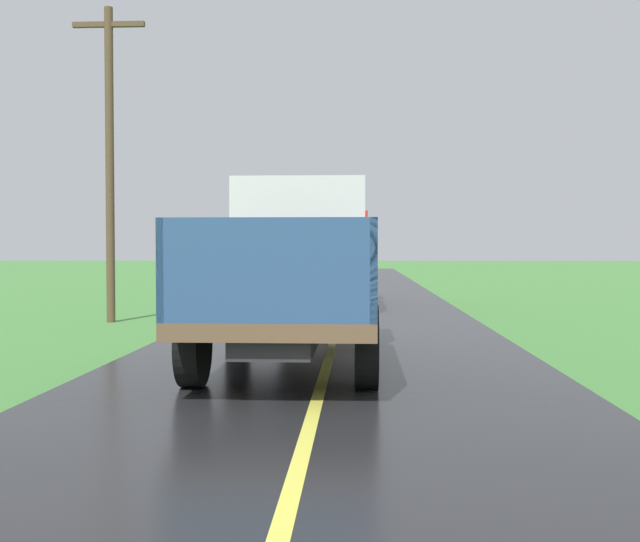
{
  "coord_description": "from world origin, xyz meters",
  "views": [
    {
      "loc": [
        0.46,
        -1.51,
        1.77
      ],
      "look_at": [
        -0.15,
        10.39,
        1.4
      ],
      "focal_mm": 42.62,
      "sensor_mm": 36.0,
      "label": 1
    }
  ],
  "objects": [
    {
      "name": "banana_truck_far",
      "position": [
        -0.33,
        21.05,
        1.46
      ],
      "size": [
        2.38,
        5.81,
        2.8
      ],
      "color": "#2D2D30",
      "rests_on": "road_surface"
    },
    {
      "name": "banana_truck_near",
      "position": [
        -0.51,
        9.97,
        1.48
      ],
      "size": [
        2.38,
        5.82,
        2.8
      ],
      "color": "#2D2D30",
      "rests_on": "road_surface"
    },
    {
      "name": "utility_pole_roadside",
      "position": [
        -5.41,
        16.14,
        3.95
      ],
      "size": [
        1.7,
        0.2,
        7.4
      ],
      "color": "brown",
      "rests_on": "ground"
    }
  ]
}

